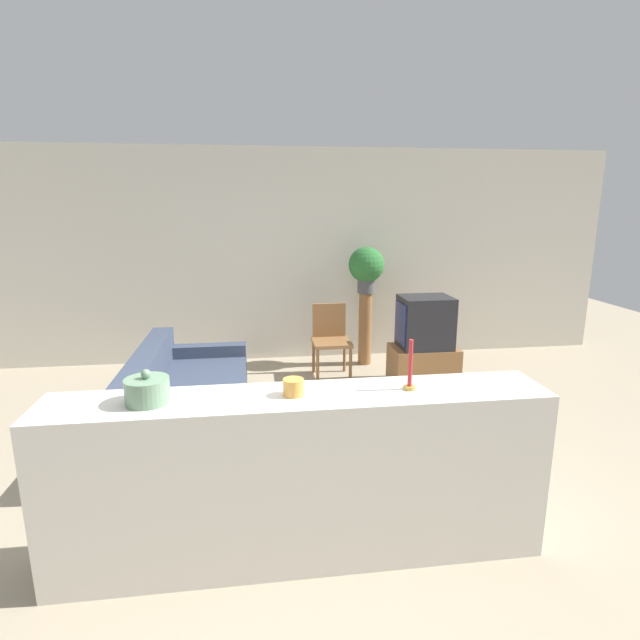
# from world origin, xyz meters

# --- Properties ---
(ground_plane) EXTENTS (14.00, 14.00, 0.00)m
(ground_plane) POSITION_xyz_m (0.00, 0.00, 0.00)
(ground_plane) COLOR tan
(wall_back) EXTENTS (9.00, 0.06, 2.70)m
(wall_back) POSITION_xyz_m (0.00, 3.43, 1.35)
(wall_back) COLOR beige
(wall_back) RESTS_ON ground_plane
(couch) EXTENTS (0.94, 1.96, 0.76)m
(couch) POSITION_xyz_m (-0.84, 1.21, 0.28)
(couch) COLOR #384256
(couch) RESTS_ON ground_plane
(tv_stand) EXTENTS (0.74, 0.49, 0.42)m
(tv_stand) POSITION_xyz_m (1.67, 2.23, 0.21)
(tv_stand) COLOR olive
(tv_stand) RESTS_ON ground_plane
(television) EXTENTS (0.58, 0.47, 0.58)m
(television) POSITION_xyz_m (1.66, 2.23, 0.71)
(television) COLOR #232328
(television) RESTS_ON tv_stand
(wooden_chair) EXTENTS (0.44, 0.44, 0.85)m
(wooden_chair) POSITION_xyz_m (0.65, 2.62, 0.48)
(wooden_chair) COLOR olive
(wooden_chair) RESTS_ON ground_plane
(plant_stand) EXTENTS (0.16, 0.16, 0.92)m
(plant_stand) POSITION_xyz_m (1.16, 3.00, 0.46)
(plant_stand) COLOR olive
(plant_stand) RESTS_ON ground_plane
(potted_plant) EXTENTS (0.44, 0.44, 0.57)m
(potted_plant) POSITION_xyz_m (1.16, 3.00, 1.26)
(potted_plant) COLOR #4C4C51
(potted_plant) RESTS_ON plant_stand
(foreground_counter) EXTENTS (2.78, 0.44, 1.00)m
(foreground_counter) POSITION_xyz_m (0.00, -0.45, 0.50)
(foreground_counter) COLOR silver
(foreground_counter) RESTS_ON ground_plane
(decorative_bowl) EXTENTS (0.23, 0.23, 0.18)m
(decorative_bowl) POSITION_xyz_m (-0.80, -0.45, 1.07)
(decorative_bowl) COLOR gray
(decorative_bowl) RESTS_ON foreground_counter
(candle_jar) EXTENTS (0.12, 0.12, 0.09)m
(candle_jar) POSITION_xyz_m (-0.04, -0.45, 1.04)
(candle_jar) COLOR gold
(candle_jar) RESTS_ON foreground_counter
(candlestick) EXTENTS (0.07, 0.07, 0.29)m
(candlestick) POSITION_xyz_m (0.62, -0.45, 1.10)
(candlestick) COLOR #B7933D
(candlestick) RESTS_ON foreground_counter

